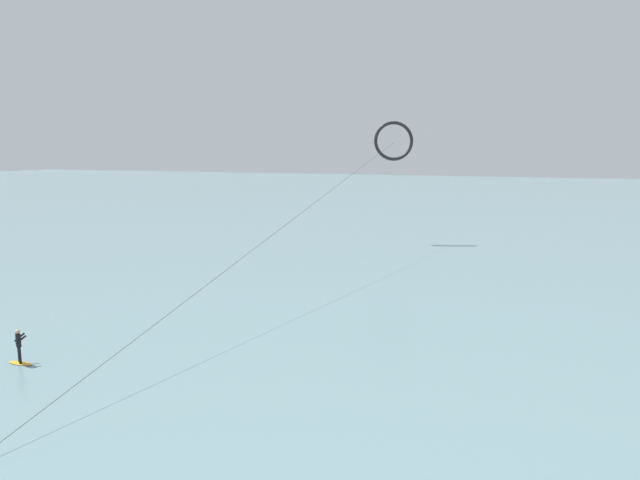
{
  "coord_description": "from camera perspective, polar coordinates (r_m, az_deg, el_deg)",
  "views": [
    {
      "loc": [
        8.41,
        -2.6,
        10.3
      ],
      "look_at": [
        0.0,
        20.91,
        6.24
      ],
      "focal_mm": 32.23,
      "sensor_mm": 36.0,
      "label": 1
    }
  ],
  "objects": [
    {
      "name": "surfer_amber",
      "position": [
        31.21,
        -27.7,
        -9.54
      ],
      "size": [
        1.4,
        0.72,
        1.7
      ],
      "rotation": [
        0.0,
        0.0,
        2.53
      ],
      "color": "orange",
      "rests_on": "ground"
    },
    {
      "name": "kite_charcoal",
      "position": [
        62.56,
        7.3,
        9.71
      ],
      "size": [
        4.96,
        51.08,
        13.05
      ],
      "rotation": [
        0.0,
        0.0,
        0.38
      ],
      "color": "black",
      "rests_on": "ground"
    },
    {
      "name": "sea_water",
      "position": [
        109.32,
        15.21,
        3.52
      ],
      "size": [
        400.0,
        200.0,
        0.08
      ],
      "primitive_type": "cube",
      "color": "slate",
      "rests_on": "ground"
    }
  ]
}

